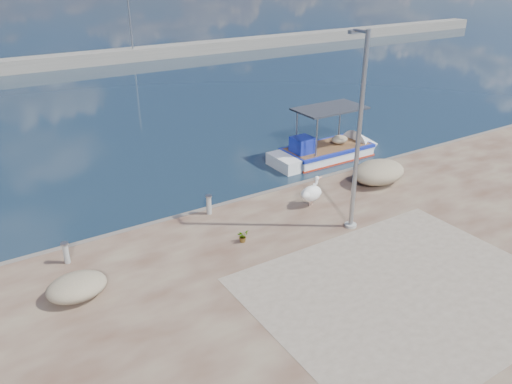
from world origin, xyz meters
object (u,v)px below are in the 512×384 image
(pelican, at_px, (312,193))
(boat_right, at_px, (326,154))
(lamp_post, at_px, (358,142))
(bollard_near, at_px, (209,204))

(pelican, bearing_deg, boat_right, 29.66)
(pelican, xyz_separation_m, lamp_post, (0.17, -2.12, 2.74))
(pelican, distance_m, lamp_post, 3.47)
(pelican, relative_size, bollard_near, 1.58)
(bollard_near, bearing_deg, pelican, -22.28)
(boat_right, height_order, lamp_post, lamp_post)
(lamp_post, relative_size, bollard_near, 8.91)
(boat_right, bearing_deg, bollard_near, -159.17)
(boat_right, height_order, bollard_near, boat_right)
(lamp_post, bearing_deg, boat_right, 56.38)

